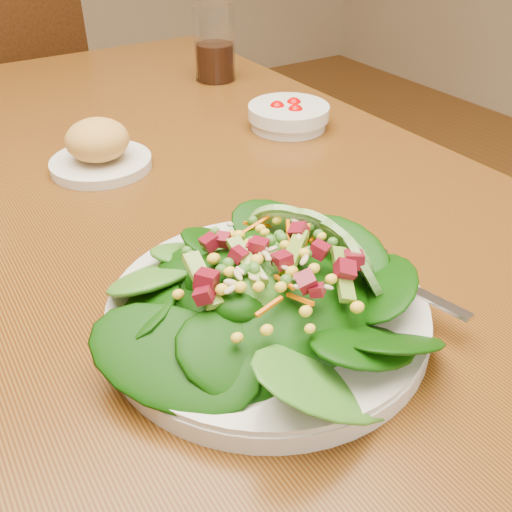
% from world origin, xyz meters
% --- Properties ---
extents(ground_plane, '(5.00, 5.00, 0.00)m').
position_xyz_m(ground_plane, '(0.00, 0.00, 0.00)').
color(ground_plane, brown).
extents(dining_table, '(0.90, 1.40, 0.75)m').
position_xyz_m(dining_table, '(0.00, 0.00, 0.65)').
color(dining_table, brown).
rests_on(dining_table, ground_plane).
extents(chair_far, '(0.57, 0.58, 0.97)m').
position_xyz_m(chair_far, '(-0.02, 0.98, 0.51)').
color(chair_far, '#421F0B').
rests_on(chair_far, ground_plane).
extents(salad_plate, '(0.31, 0.31, 0.09)m').
position_xyz_m(salad_plate, '(-0.01, -0.35, 0.78)').
color(salad_plate, silver).
rests_on(salad_plate, dining_table).
extents(bread_plate, '(0.15, 0.15, 0.07)m').
position_xyz_m(bread_plate, '(-0.03, 0.06, 0.78)').
color(bread_plate, silver).
rests_on(bread_plate, dining_table).
extents(tomato_bowl, '(0.14, 0.14, 0.04)m').
position_xyz_m(tomato_bowl, '(0.29, 0.04, 0.77)').
color(tomato_bowl, silver).
rests_on(tomato_bowl, dining_table).
extents(drinking_glass, '(0.08, 0.08, 0.15)m').
position_xyz_m(drinking_glass, '(0.31, 0.34, 0.81)').
color(drinking_glass, silver).
rests_on(drinking_glass, dining_table).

